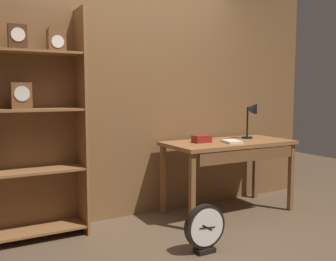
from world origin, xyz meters
TOP-DOWN VIEW (x-y plane):
  - ground_plane at (0.00, 0.00)m, footprint 10.00×10.00m
  - back_wood_panel at (0.00, 1.34)m, footprint 4.80×0.05m
  - bookshelf at (-1.18, 1.15)m, footprint 1.12×0.33m
  - workbench at (0.97, 0.87)m, footprint 1.42×0.69m
  - desk_lamp at (1.36, 0.96)m, footprint 0.20×0.21m
  - toolbox_small at (0.65, 0.95)m, footprint 0.19×0.13m
  - open_repair_manual at (0.92, 0.78)m, footprint 0.20×0.25m
  - round_clock_large at (0.13, 0.12)m, footprint 0.37×0.11m

SIDE VIEW (x-z plane):
  - ground_plane at x=0.00m, z-range 0.00..0.00m
  - round_clock_large at x=0.13m, z-range 0.00..0.41m
  - workbench at x=0.97m, z-range 0.31..1.11m
  - open_repair_manual at x=0.92m, z-range 0.80..0.82m
  - toolbox_small at x=0.65m, z-range 0.80..0.88m
  - bookshelf at x=-1.18m, z-range 0.05..2.15m
  - desk_lamp at x=1.36m, z-range 0.88..1.32m
  - back_wood_panel at x=0.00m, z-range 0.00..2.60m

